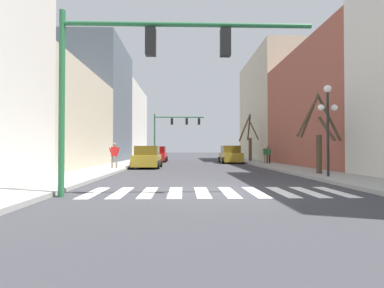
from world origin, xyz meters
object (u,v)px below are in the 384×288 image
(traffic_signal_near, at_px, (141,60))
(pedestrian_on_left_sidewalk, at_px, (268,153))
(street_tree_left_mid, at_px, (319,136))
(pedestrian_waiting_at_curb, at_px, (114,153))
(pedestrian_near_right_corner, at_px, (265,153))
(car_driving_toward_lane, at_px, (230,155))
(street_lamp_right_corner, at_px, (328,112))
(car_at_intersection, at_px, (147,158))
(car_parked_left_near, at_px, (159,155))
(traffic_signal_far, at_px, (173,126))
(street_tree_right_far, at_px, (249,141))

(traffic_signal_near, distance_m, pedestrian_on_left_sidewalk, 20.46)
(street_tree_left_mid, bearing_deg, pedestrian_waiting_at_curb, 157.73)
(pedestrian_near_right_corner, distance_m, pedestrian_waiting_at_curb, 13.50)
(car_driving_toward_lane, distance_m, pedestrian_near_right_corner, 5.17)
(traffic_signal_near, bearing_deg, street_lamp_right_corner, 30.77)
(traffic_signal_near, height_order, car_driving_toward_lane, traffic_signal_near)
(pedestrian_near_right_corner, bearing_deg, car_at_intersection, 166.58)
(car_driving_toward_lane, distance_m, pedestrian_on_left_sidewalk, 4.93)
(street_lamp_right_corner, relative_size, pedestrian_near_right_corner, 2.72)
(pedestrian_near_right_corner, height_order, street_tree_left_mid, street_tree_left_mid)
(traffic_signal_near, relative_size, pedestrian_near_right_corner, 4.84)
(street_lamp_right_corner, bearing_deg, pedestrian_on_left_sidewalk, 86.14)
(car_at_intersection, distance_m, pedestrian_near_right_corner, 10.78)
(street_lamp_right_corner, bearing_deg, traffic_signal_near, -149.23)
(car_at_intersection, relative_size, street_tree_left_mid, 0.97)
(traffic_signal_near, distance_m, car_parked_left_near, 25.39)
(traffic_signal_far, height_order, pedestrian_waiting_at_curb, traffic_signal_far)
(traffic_signal_near, relative_size, car_at_intersection, 1.85)
(traffic_signal_near, xyz_separation_m, car_at_intersection, (-1.46, 13.88, -3.41))
(car_driving_toward_lane, height_order, pedestrian_on_left_sidewalk, car_driving_toward_lane)
(pedestrian_near_right_corner, bearing_deg, street_tree_left_mid, -123.55)
(pedestrian_waiting_at_curb, bearing_deg, street_lamp_right_corner, -29.89)
(car_driving_toward_lane, bearing_deg, street_lamp_right_corner, -173.40)
(traffic_signal_far, relative_size, street_tree_left_mid, 1.48)
(car_driving_toward_lane, height_order, pedestrian_waiting_at_curb, pedestrian_waiting_at_curb)
(street_lamp_right_corner, height_order, pedestrian_near_right_corner, street_lamp_right_corner)
(car_at_intersection, xyz_separation_m, pedestrian_near_right_corner, (10.15, 3.62, 0.31))
(car_at_intersection, height_order, street_tree_left_mid, street_tree_left_mid)
(car_driving_toward_lane, relative_size, pedestrian_on_left_sidewalk, 3.06)
(street_lamp_right_corner, bearing_deg, car_at_intersection, 137.12)
(pedestrian_on_left_sidewalk, height_order, pedestrian_near_right_corner, pedestrian_near_right_corner)
(car_at_intersection, xyz_separation_m, pedestrian_on_left_sidewalk, (10.57, 4.16, 0.29))
(traffic_signal_far, relative_size, car_parked_left_near, 1.39)
(pedestrian_waiting_at_curb, relative_size, street_tree_left_mid, 0.40)
(street_lamp_right_corner, relative_size, street_tree_right_far, 0.83)
(street_tree_left_mid, bearing_deg, pedestrian_near_right_corner, 89.50)
(car_parked_left_near, bearing_deg, street_tree_right_far, -93.13)
(traffic_signal_near, distance_m, street_tree_right_far, 26.14)
(traffic_signal_near, xyz_separation_m, street_lamp_right_corner, (8.22, 4.89, -0.96))
(traffic_signal_far, xyz_separation_m, pedestrian_on_left_sidewalk, (9.11, -11.17, -3.35))
(pedestrian_waiting_at_curb, distance_m, street_tree_right_far, 17.87)
(traffic_signal_near, height_order, pedestrian_waiting_at_curb, traffic_signal_near)
(car_driving_toward_lane, xyz_separation_m, car_at_intersection, (-7.70, -8.16, -0.05))
(car_at_intersection, bearing_deg, street_lamp_right_corner, -132.88)
(street_tree_right_far, bearing_deg, street_lamp_right_corner, -91.69)
(car_parked_left_near, bearing_deg, street_lamp_right_corner, -154.24)
(pedestrian_on_left_sidewalk, bearing_deg, street_tree_right_far, -37.67)
(car_parked_left_near, height_order, pedestrian_waiting_at_curb, pedestrian_waiting_at_curb)
(pedestrian_on_left_sidewalk, relative_size, pedestrian_waiting_at_curb, 0.90)
(pedestrian_waiting_at_curb, relative_size, street_tree_right_far, 0.33)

